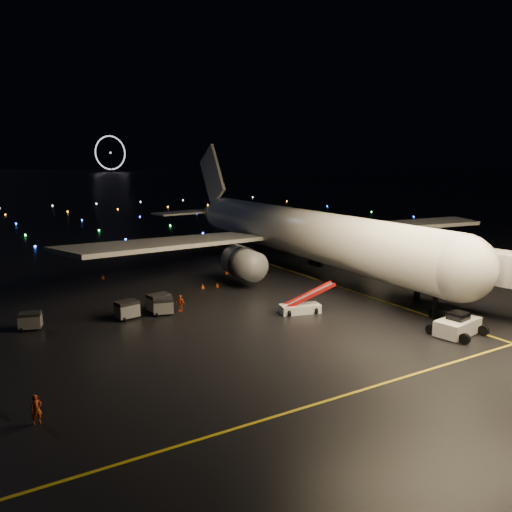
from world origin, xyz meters
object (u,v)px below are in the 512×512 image
Objects in this scene: baggage_cart_3 at (30,321)px; baggage_cart_1 at (159,303)px; airliner at (285,204)px; baggage_cart_0 at (163,307)px; pushback_tug at (458,324)px; crew_c at (180,303)px; baggage_cart_2 at (127,310)px; belt_loader at (300,299)px; crew_a at (36,409)px.

baggage_cart_1 is at bearing 13.83° from baggage_cart_3.
baggage_cart_0 is (-23.04, -12.92, -8.16)m from airliner.
pushback_tug is 28.20m from baggage_cart_1.
baggage_cart_3 is (-11.84, 1.82, -0.02)m from baggage_cart_0.
baggage_cart_0 is (-1.89, -0.14, -0.03)m from crew_c.
baggage_cart_0 is at bearing -148.61° from airliner.
pushback_tug reaches higher than crew_c.
pushback_tug is 30.29m from baggage_cart_2.
belt_loader is at bearing -117.64° from airliner.
airliner reaches higher than baggage_cart_2.
belt_loader is 13.61m from baggage_cart_0.
airliner is at bearing 16.37° from baggage_cart_1.
baggage_cart_3 is at bearing 175.60° from belt_loader.
crew_c is at bearing 124.43° from pushback_tug.
crew_a is 0.84× the size of baggage_cart_1.
crew_a is 0.95× the size of baggage_cart_3.
baggage_cart_1 reaches higher than baggage_cart_2.
crew_c is at bearing -15.31° from baggage_cart_2.
crew_a is (-33.61, 2.44, -0.13)m from pushback_tug.
belt_loader is at bearing -14.23° from baggage_cart_0.
pushback_tug reaches higher than baggage_cart_1.
crew_c is 0.91× the size of baggage_cart_3.
baggage_cart_3 is (1.77, 18.10, -0.09)m from crew_a.
crew_a is at bearing -138.59° from baggage_cart_1.
airliner reaches higher than pushback_tug.
baggage_cart_0 is at bearing -101.96° from baggage_cart_1.
pushback_tug is 2.52× the size of crew_c.
baggage_cart_2 is at bearing 47.33° from crew_a.
baggage_cart_1 reaches higher than crew_c.
baggage_cart_2 is (-3.43, 0.49, 0.05)m from baggage_cart_0.
belt_loader is 16.90m from baggage_cart_2.
baggage_cart_3 is at bearing -160.25° from airliner.
belt_loader is at bearing 113.92° from pushback_tug.
pushback_tug is 2.23× the size of baggage_cart_0.
crew_c is 0.88× the size of baggage_cart_0.
baggage_cart_1 is at bearing 125.66° from pushback_tug.
crew_a is 22.58m from crew_c.
airliner is 35.70× the size of crew_a.
airliner is 37.25× the size of crew_c.
baggage_cart_1 is (0.03, 1.20, 0.08)m from baggage_cart_0.
baggage_cart_3 is at bearing -174.50° from baggage_cart_0.
belt_loader is 3.12× the size of baggage_cart_3.
airliner reaches higher than crew_a.
belt_loader is (-8.04, 12.23, 0.39)m from pushback_tug.
baggage_cart_2 is (-5.31, 0.35, 0.02)m from crew_c.
airliner reaches higher than belt_loader.
crew_a reaches higher than crew_c.
airliner is 26.02m from crew_c.
baggage_cart_2 is at bearing -173.93° from baggage_cart_0.
baggage_cart_0 reaches higher than baggage_cart_3.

